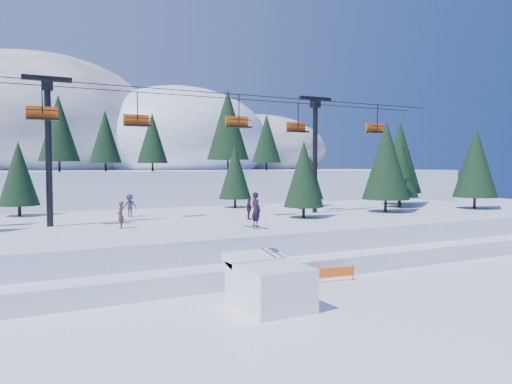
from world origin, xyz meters
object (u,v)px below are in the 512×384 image
banner_near (331,273)px  chairlift (197,132)px  jump_kicker (269,283)px  banner_far (388,261)px

banner_near → chairlift: bearing=101.8°
jump_kicker → chairlift: bearing=80.4°
chairlift → banner_near: 16.64m
banner_near → banner_far: 5.37m
jump_kicker → banner_near: jump_kicker is taller
jump_kicker → banner_near: size_ratio=1.91×
chairlift → banner_near: chairlift is taller
jump_kicker → chairlift: 18.75m
jump_kicker → banner_far: bearing=19.4°
chairlift → banner_far: bearing=-57.5°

